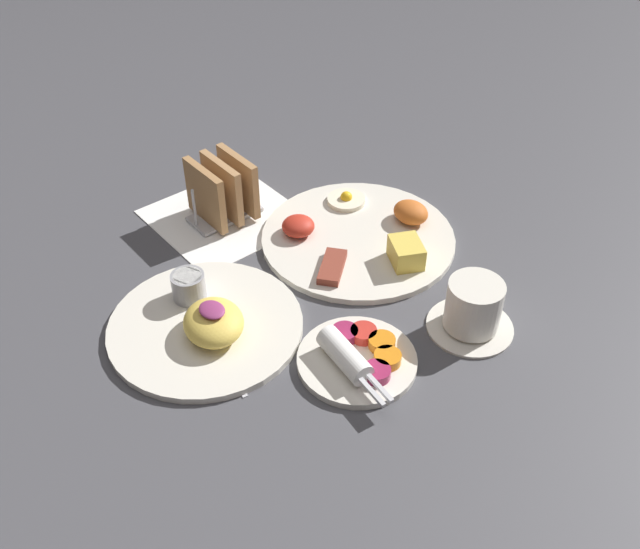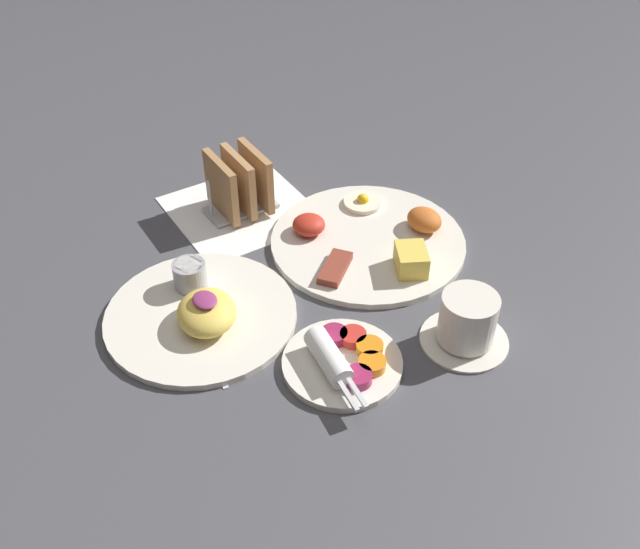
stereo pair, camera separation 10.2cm
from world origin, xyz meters
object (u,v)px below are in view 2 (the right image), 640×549
(plate_condiments, at_px, (343,360))
(plate_foreground, at_px, (201,311))
(toast_rack, at_px, (239,185))
(coffee_cup, at_px, (467,322))
(plate_breakfast, at_px, (371,239))

(plate_condiments, xyz_separation_m, plate_foreground, (-0.18, -0.12, 0.00))
(plate_condiments, xyz_separation_m, toast_rack, (-0.39, 0.05, 0.04))
(plate_foreground, distance_m, toast_rack, 0.27)
(coffee_cup, bearing_deg, plate_breakfast, 175.91)
(plate_breakfast, distance_m, plate_condiments, 0.27)
(plate_condiments, relative_size, coffee_cup, 1.42)
(toast_rack, bearing_deg, coffee_cup, 14.52)
(plate_foreground, distance_m, coffee_cup, 0.36)
(plate_condiments, height_order, toast_rack, toast_rack)
(plate_condiments, bearing_deg, coffee_cup, 73.18)
(coffee_cup, bearing_deg, toast_rack, -165.48)
(toast_rack, height_order, coffee_cup, toast_rack)
(plate_foreground, relative_size, toast_rack, 2.31)
(toast_rack, bearing_deg, plate_breakfast, 34.09)
(plate_breakfast, bearing_deg, coffee_cup, -4.09)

